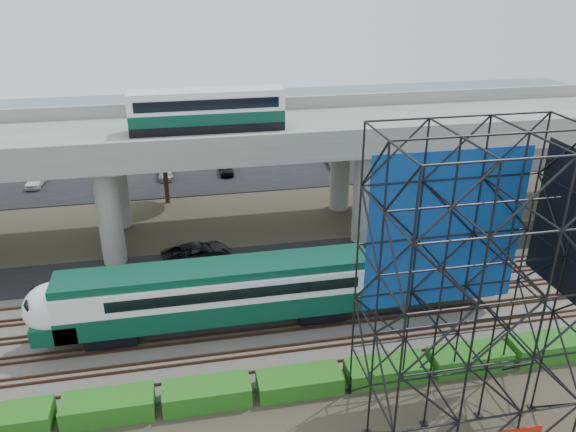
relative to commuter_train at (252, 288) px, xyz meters
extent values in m
plane|color=#474233|center=(0.69, -2.00, -2.88)|extent=(140.00, 140.00, 0.00)
cube|color=slate|center=(0.69, 0.00, -2.78)|extent=(90.00, 12.00, 0.20)
cube|color=black|center=(0.69, 8.50, -2.84)|extent=(90.00, 5.00, 0.08)
cube|color=black|center=(0.69, 32.00, -2.84)|extent=(90.00, 18.00, 0.08)
cube|color=#476774|center=(0.69, 54.00, -2.87)|extent=(140.00, 40.00, 0.03)
cube|color=#472D1E|center=(0.69, -4.72, -2.60)|extent=(90.00, 0.08, 0.16)
cube|color=#472D1E|center=(0.69, -3.28, -2.60)|extent=(90.00, 0.08, 0.16)
cube|color=#472D1E|center=(0.69, -2.72, -2.60)|extent=(90.00, 0.08, 0.16)
cube|color=#472D1E|center=(0.69, -1.28, -2.60)|extent=(90.00, 0.08, 0.16)
cube|color=#472D1E|center=(0.69, -0.72, -2.60)|extent=(90.00, 0.08, 0.16)
cube|color=#472D1E|center=(0.69, 0.72, -2.60)|extent=(90.00, 0.08, 0.16)
cube|color=#472D1E|center=(0.69, 1.28, -2.60)|extent=(90.00, 0.08, 0.16)
cube|color=#472D1E|center=(0.69, 2.72, -2.60)|extent=(90.00, 0.08, 0.16)
cube|color=#472D1E|center=(0.69, 3.28, -2.60)|extent=(90.00, 0.08, 0.16)
cube|color=#472D1E|center=(0.69, 4.72, -2.60)|extent=(90.00, 0.08, 0.16)
cube|color=black|center=(-8.62, 0.00, -2.07)|extent=(3.00, 2.20, 0.90)
cube|color=black|center=(4.38, 0.00, -2.07)|extent=(3.00, 2.20, 0.90)
cube|color=#083D2A|center=(-2.12, 0.00, -0.92)|extent=(19.00, 3.00, 1.40)
cube|color=silver|center=(-2.12, 0.00, 0.53)|extent=(19.00, 3.00, 1.50)
cube|color=#083D2A|center=(-2.12, 0.00, 1.53)|extent=(19.00, 2.60, 0.50)
cube|color=black|center=(-1.12, 0.00, 0.58)|extent=(15.00, 3.06, 0.70)
ellipsoid|color=silver|center=(-11.62, 0.00, -0.02)|extent=(3.60, 3.00, 3.20)
cube|color=#083D2A|center=(-11.62, 0.00, -1.07)|extent=(2.60, 3.00, 1.10)
cube|color=black|center=(-12.72, 0.00, 0.48)|extent=(0.48, 2.00, 1.09)
cube|color=#083D2A|center=(11.88, 0.00, 0.08)|extent=(8.00, 3.00, 3.40)
cube|color=#9E9B93|center=(0.69, 14.00, 5.72)|extent=(80.00, 12.00, 1.20)
cube|color=#9E9B93|center=(0.69, 8.25, 6.87)|extent=(80.00, 0.50, 1.10)
cube|color=#9E9B93|center=(0.69, 19.75, 6.87)|extent=(80.00, 0.50, 1.10)
cylinder|color=#9E9B93|center=(-9.31, 10.50, 1.12)|extent=(1.80, 1.80, 8.00)
cylinder|color=#9E9B93|center=(-9.31, 17.50, 1.12)|extent=(1.80, 1.80, 8.00)
cube|color=#9E9B93|center=(-9.31, 14.00, 4.82)|extent=(2.40, 9.00, 0.60)
cylinder|color=#9E9B93|center=(10.69, 10.50, 1.12)|extent=(1.80, 1.80, 8.00)
cylinder|color=#9E9B93|center=(10.69, 17.50, 1.12)|extent=(1.80, 1.80, 8.00)
cube|color=#9E9B93|center=(10.69, 14.00, 4.82)|extent=(2.40, 9.00, 0.60)
cylinder|color=#9E9B93|center=(28.69, 10.50, 1.12)|extent=(1.80, 1.80, 8.00)
cylinder|color=#9E9B93|center=(28.69, 17.50, 1.12)|extent=(1.80, 1.80, 8.00)
cube|color=#9E9B93|center=(28.69, 14.00, 4.82)|extent=(2.40, 9.00, 0.60)
cube|color=black|center=(-1.40, 14.00, 6.67)|extent=(12.00, 2.50, 0.70)
cube|color=#083D2A|center=(-1.40, 14.00, 7.47)|extent=(12.00, 2.50, 0.90)
cube|color=silver|center=(-1.40, 14.00, 8.57)|extent=(12.00, 2.50, 1.30)
cube|color=black|center=(-1.40, 14.00, 8.62)|extent=(11.00, 2.56, 0.80)
cube|color=silver|center=(-1.40, 14.00, 9.37)|extent=(12.00, 2.40, 0.30)
cube|color=navy|center=(8.82, -6.95, 6.42)|extent=(8.10, 0.08, 8.25)
cube|color=black|center=(13.37, -10.00, 7.62)|extent=(0.06, 5.40, 6.75)
cube|color=black|center=(8.82, -10.00, -2.84)|extent=(9.36, 6.36, 0.08)
cube|color=#145914|center=(-13.31, -6.30, -2.33)|extent=(4.60, 1.80, 1.10)
cube|color=#145914|center=(-8.31, -6.30, -2.28)|extent=(4.60, 1.80, 1.20)
cube|color=#145914|center=(-3.31, -6.30, -2.31)|extent=(4.60, 1.80, 1.15)
cube|color=#145914|center=(1.69, -6.30, -2.37)|extent=(4.60, 1.80, 1.03)
cube|color=#145914|center=(6.69, -6.30, -2.38)|extent=(4.60, 1.80, 1.01)
cube|color=#145914|center=(11.69, -6.30, -2.32)|extent=(4.60, 1.80, 1.12)
cube|color=#145914|center=(16.69, -6.30, -2.28)|extent=(4.60, 1.80, 1.20)
cylinder|color=#382314|center=(14.69, 10.50, -0.48)|extent=(0.44, 0.44, 4.80)
ellipsoid|color=#145914|center=(14.69, 10.50, 2.72)|extent=(4.94, 4.94, 4.18)
cylinder|color=#382314|center=(-5.31, 22.00, -0.48)|extent=(0.44, 0.44, 4.80)
ellipsoid|color=#145914|center=(-5.31, 22.00, 2.72)|extent=(4.94, 4.94, 4.18)
imported|color=black|center=(-3.11, 9.32, -2.06)|extent=(5.71, 3.54, 1.48)
imported|color=white|center=(-18.76, 29.00, -2.17)|extent=(1.80, 3.81, 1.26)
imported|color=#9A9EA1|center=(-13.49, 34.00, -2.23)|extent=(1.69, 3.58, 1.13)
imported|color=gray|center=(-5.51, 29.00, -2.26)|extent=(1.64, 3.79, 1.09)
imported|color=white|center=(-0.35, 34.00, -2.19)|extent=(2.45, 4.57, 1.22)
imported|color=black|center=(1.06, 29.00, -2.18)|extent=(1.49, 3.67, 1.25)
imported|color=#9D9EA4|center=(8.44, 34.00, -2.17)|extent=(1.55, 3.91, 1.26)
imported|color=silver|center=(13.58, 29.00, -2.18)|extent=(1.89, 4.35, 1.25)
imported|color=#98999F|center=(16.75, 34.00, -2.20)|extent=(2.28, 4.45, 1.20)
camera|label=1|loc=(-3.60, -29.79, 18.36)|focal=35.00mm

